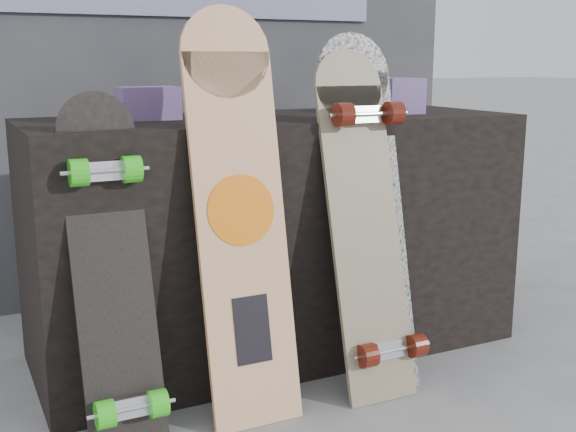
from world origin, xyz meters
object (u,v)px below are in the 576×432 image
skateboard_dark (112,266)px  longboard_geisha (239,204)px  vendor_table (275,235)px  longboard_cascadia (369,207)px  longboard_celtic (362,212)px

skateboard_dark → longboard_geisha: bearing=-2.4°
vendor_table → longboard_geisha: 0.49m
longboard_cascadia → skateboard_dark: bearing=179.5°
vendor_table → longboard_cascadia: size_ratio=1.50×
skateboard_dark → vendor_table: bearing=28.9°
longboard_cascadia → skateboard_dark: (-0.77, 0.01, -0.09)m
longboard_geisha → skateboard_dark: longboard_geisha is taller
longboard_celtic → skateboard_dark: bearing=178.0°
longboard_geisha → longboard_cascadia: 0.42m
longboard_geisha → longboard_cascadia: size_ratio=1.06×
longboard_geisha → longboard_cascadia: (0.42, 0.01, -0.05)m
longboard_geisha → skateboard_dark: size_ratio=1.25×
longboard_cascadia → longboard_celtic: bearing=-151.2°
longboard_celtic → longboard_cascadia: bearing=28.8°
longboard_celtic → longboard_geisha: bearing=178.4°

